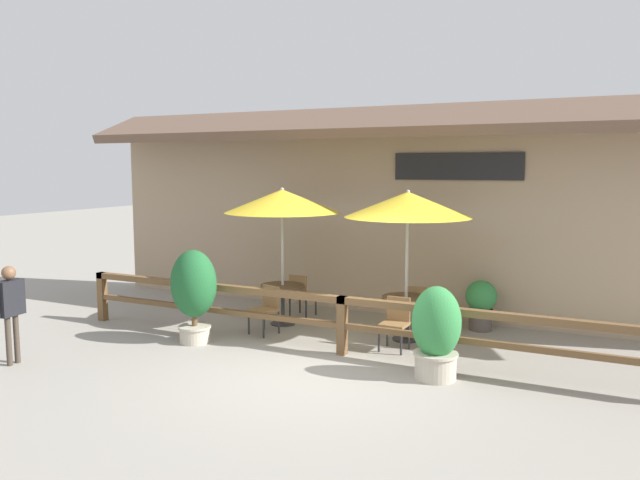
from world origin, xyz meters
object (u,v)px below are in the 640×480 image
at_px(chair_middle_wallside, 417,306).
at_px(pedestrian, 10,302).
at_px(patio_umbrella_near, 282,201).
at_px(potted_plant_tall_tropical, 436,333).
at_px(dining_table_near, 283,293).
at_px(potted_plant_corner_fern, 194,290).
at_px(chair_near_wallside, 301,293).
at_px(patio_umbrella_middle, 408,205).
at_px(potted_plant_broad_leaf, 481,303).
at_px(chair_middle_streetside, 396,321).
at_px(chair_near_streetside, 266,307).
at_px(dining_table_middle, 406,306).

xyz_separation_m(chair_middle_wallside, pedestrian, (-4.97, -4.52, 0.49)).
distance_m(patio_umbrella_near, potted_plant_tall_tropical, 4.22).
xyz_separation_m(dining_table_near, potted_plant_corner_fern, (-0.75, -1.74, 0.31)).
relative_size(chair_near_wallside, potted_plant_tall_tropical, 0.64).
bearing_deg(patio_umbrella_middle, potted_plant_broad_leaf, 50.19).
xyz_separation_m(patio_umbrella_near, potted_plant_corner_fern, (-0.75, -1.74, -1.43)).
bearing_deg(potted_plant_broad_leaf, chair_middle_streetside, -118.43).
relative_size(patio_umbrella_middle, chair_middle_wallside, 3.03).
xyz_separation_m(patio_umbrella_near, dining_table_near, (0.00, 0.00, -1.75)).
distance_m(chair_near_wallside, chair_middle_streetside, 2.78).
distance_m(dining_table_near, potted_plant_tall_tropical, 3.87).
bearing_deg(chair_near_streetside, chair_near_wallside, 105.18).
bearing_deg(patio_umbrella_middle, chair_middle_wallside, 90.04).
bearing_deg(chair_near_streetside, chair_middle_wallside, 43.07).
xyz_separation_m(chair_near_streetside, pedestrian, (-2.56, -3.22, 0.49)).
bearing_deg(potted_plant_broad_leaf, dining_table_middle, -129.81).
height_order(dining_table_middle, pedestrian, pedestrian).
bearing_deg(potted_plant_corner_fern, chair_middle_streetside, 18.99).
bearing_deg(chair_near_wallside, potted_plant_tall_tropical, 148.76).
xyz_separation_m(patio_umbrella_near, patio_umbrella_middle, (2.45, -0.01, 0.00)).
xyz_separation_m(patio_umbrella_near, chair_middle_wallside, (2.45, 0.61, -1.87)).
bearing_deg(chair_middle_wallside, patio_umbrella_near, 4.99).
height_order(potted_plant_broad_leaf, pedestrian, pedestrian).
xyz_separation_m(chair_near_streetside, chair_near_wallside, (-0.01, 1.38, 0.00)).
height_order(potted_plant_corner_fern, potted_plant_broad_leaf, potted_plant_corner_fern).
xyz_separation_m(patio_umbrella_middle, dining_table_middle, (0.00, -0.00, -1.75)).
relative_size(chair_near_streetside, dining_table_middle, 1.03).
height_order(dining_table_near, potted_plant_broad_leaf, potted_plant_broad_leaf).
height_order(chair_middle_streetside, chair_middle_wallside, same).
relative_size(potted_plant_corner_fern, potted_plant_broad_leaf, 1.73).
bearing_deg(chair_near_streetside, dining_table_middle, 30.48).
height_order(chair_middle_wallside, potted_plant_corner_fern, potted_plant_corner_fern).
relative_size(patio_umbrella_middle, potted_plant_corner_fern, 1.63).
relative_size(chair_near_wallside, potted_plant_broad_leaf, 0.93).
bearing_deg(potted_plant_tall_tropical, dining_table_near, 153.38).
distance_m(chair_near_wallside, potted_plant_corner_fern, 2.59).
xyz_separation_m(chair_near_wallside, patio_umbrella_middle, (2.42, -0.70, 1.87)).
bearing_deg(chair_near_streetside, potted_plant_corner_fern, -112.49).
bearing_deg(patio_umbrella_near, potted_plant_tall_tropical, -26.62).
distance_m(patio_umbrella_near, dining_table_near, 1.75).
bearing_deg(dining_table_middle, chair_near_streetside, -164.23).
bearing_deg(dining_table_near, patio_umbrella_near, 180.00).
xyz_separation_m(chair_near_wallside, potted_plant_tall_tropical, (3.42, -2.42, 0.19)).
relative_size(patio_umbrella_middle, pedestrian, 1.72).
bearing_deg(patio_umbrella_middle, pedestrian, -141.85).
height_order(patio_umbrella_near, chair_near_streetside, patio_umbrella_near).
bearing_deg(chair_near_streetside, potted_plant_broad_leaf, 43.86).
xyz_separation_m(chair_near_streetside, chair_middle_streetside, (2.43, 0.06, 0.00)).
bearing_deg(chair_near_wallside, pedestrian, 65.03).
height_order(patio_umbrella_middle, chair_middle_wallside, patio_umbrella_middle).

